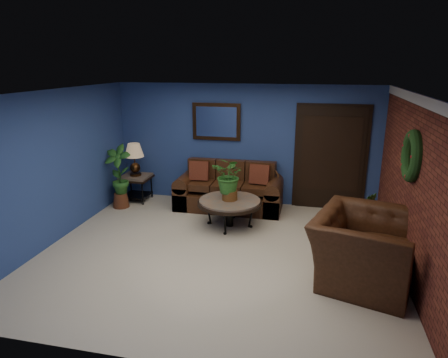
% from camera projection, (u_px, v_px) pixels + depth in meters
% --- Properties ---
extents(floor, '(5.50, 5.50, 0.00)m').
position_uv_depth(floor, '(217.00, 252.00, 6.36)').
color(floor, beige).
rests_on(floor, ground).
extents(wall_back, '(5.50, 0.04, 2.50)m').
position_uv_depth(wall_back, '(245.00, 145.00, 8.35)').
color(wall_back, navy).
rests_on(wall_back, ground).
extents(wall_left, '(0.04, 5.00, 2.50)m').
position_uv_depth(wall_left, '(55.00, 167.00, 6.58)').
color(wall_left, navy).
rests_on(wall_left, ground).
extents(wall_right_brick, '(0.04, 5.00, 2.50)m').
position_uv_depth(wall_right_brick, '(413.00, 189.00, 5.43)').
color(wall_right_brick, maroon).
rests_on(wall_right_brick, ground).
extents(ceiling, '(5.50, 5.00, 0.02)m').
position_uv_depth(ceiling, '(217.00, 92.00, 5.65)').
color(ceiling, white).
rests_on(ceiling, wall_back).
extents(crown_molding, '(0.03, 5.00, 0.14)m').
position_uv_depth(crown_molding, '(423.00, 101.00, 5.11)').
color(crown_molding, white).
rests_on(crown_molding, wall_right_brick).
extents(wall_mirror, '(1.02, 0.06, 0.77)m').
position_uv_depth(wall_mirror, '(216.00, 122.00, 8.30)').
color(wall_mirror, '#3C2210').
rests_on(wall_mirror, wall_back).
extents(closet_door, '(1.44, 0.06, 2.18)m').
position_uv_depth(closet_door, '(330.00, 159.00, 8.01)').
color(closet_door, black).
rests_on(closet_door, wall_back).
extents(wreath, '(0.16, 0.72, 0.72)m').
position_uv_depth(wreath, '(412.00, 156.00, 5.37)').
color(wreath, black).
rests_on(wreath, wall_right_brick).
extents(sofa, '(2.15, 0.93, 0.97)m').
position_uv_depth(sofa, '(230.00, 192.00, 8.27)').
color(sofa, '#432213').
rests_on(sofa, ground).
extents(coffee_table, '(1.18, 1.18, 0.51)m').
position_uv_depth(coffee_table, '(230.00, 203.00, 7.27)').
color(coffee_table, '#59534E').
rests_on(coffee_table, ground).
extents(end_table, '(0.62, 0.62, 0.57)m').
position_uv_depth(end_table, '(136.00, 181.00, 8.63)').
color(end_table, '#59534E').
rests_on(end_table, ground).
extents(table_lamp, '(0.41, 0.41, 0.67)m').
position_uv_depth(table_lamp, '(134.00, 156.00, 8.47)').
color(table_lamp, '#3C2210').
rests_on(table_lamp, end_table).
extents(side_chair, '(0.44, 0.44, 0.85)m').
position_uv_depth(side_chair, '(269.00, 187.00, 8.08)').
color(side_chair, '#5B301A').
rests_on(side_chair, ground).
extents(armchair, '(1.65, 1.77, 0.95)m').
position_uv_depth(armchair, '(364.00, 248.00, 5.44)').
color(armchair, '#432213').
rests_on(armchair, ground).
extents(coffee_plant, '(0.73, 0.68, 0.80)m').
position_uv_depth(coffee_plant, '(230.00, 177.00, 7.13)').
color(coffee_plant, brown).
rests_on(coffee_plant, coffee_table).
extents(floor_plant, '(0.40, 0.35, 0.78)m').
position_uv_depth(floor_plant, '(365.00, 213.00, 6.94)').
color(floor_plant, brown).
rests_on(floor_plant, ground).
extents(tall_plant, '(0.60, 0.45, 1.32)m').
position_uv_depth(tall_plant, '(119.00, 175.00, 8.16)').
color(tall_plant, brown).
rests_on(tall_plant, ground).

